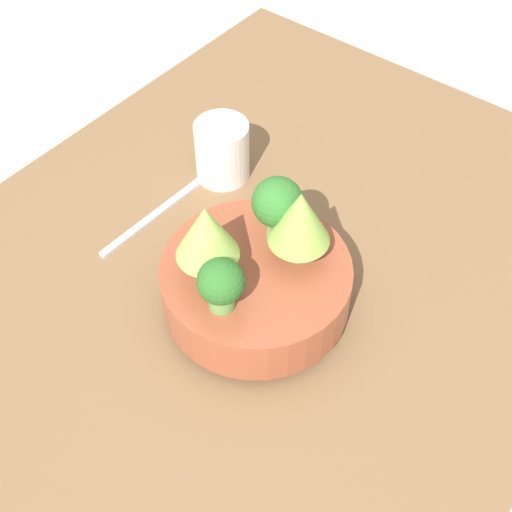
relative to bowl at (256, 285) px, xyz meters
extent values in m
plane|color=beige|center=(0.01, -0.03, -0.07)|extent=(6.00, 6.00, 0.00)
cube|color=brown|center=(0.01, -0.03, -0.06)|extent=(1.11, 0.77, 0.03)
cylinder|color=brown|center=(0.00, 0.00, -0.04)|extent=(0.10, 0.10, 0.01)
cylinder|color=brown|center=(0.00, 0.00, 0.00)|extent=(0.22, 0.22, 0.06)
cylinder|color=#609347|center=(0.06, 0.00, 0.04)|extent=(0.03, 0.03, 0.02)
sphere|color=#286023|center=(0.06, 0.00, 0.07)|extent=(0.05, 0.05, 0.05)
cylinder|color=#6BA34C|center=(-0.04, 0.03, 0.05)|extent=(0.02, 0.02, 0.03)
cone|color=#84AD47|center=(-0.04, 0.03, 0.10)|extent=(0.07, 0.07, 0.07)
cylinder|color=#7AB256|center=(0.04, -0.03, 0.05)|extent=(0.03, 0.03, 0.04)
cone|color=#93B751|center=(0.04, -0.03, 0.10)|extent=(0.07, 0.07, 0.07)
cylinder|color=#7AB256|center=(-0.05, -0.01, 0.05)|extent=(0.02, 0.02, 0.03)
sphere|color=#2D6B28|center=(-0.05, -0.01, 0.09)|extent=(0.06, 0.06, 0.06)
cylinder|color=silver|center=(-0.16, -0.18, 0.00)|extent=(0.08, 0.08, 0.09)
cube|color=silver|center=(-0.04, -0.20, -0.04)|extent=(0.19, 0.02, 0.01)
camera|label=1|loc=(0.41, 0.32, 0.65)|focal=50.00mm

